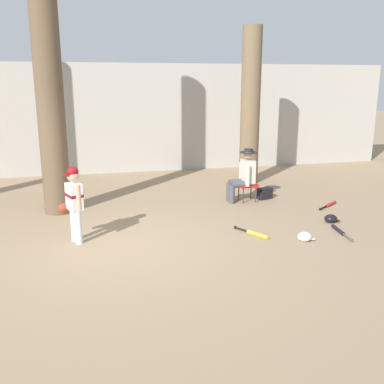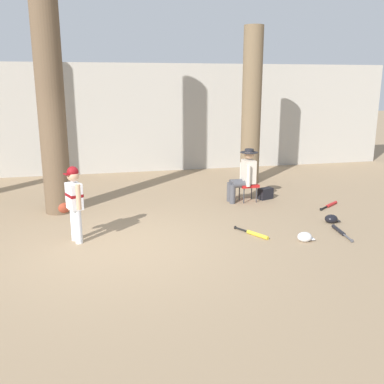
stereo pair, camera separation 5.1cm
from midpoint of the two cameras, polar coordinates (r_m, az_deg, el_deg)
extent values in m
plane|color=#937A5B|center=(7.29, -9.40, -7.20)|extent=(60.00, 60.00, 0.00)
cube|color=#ADA89E|center=(13.17, -11.74, 9.36)|extent=(18.00, 0.36, 3.18)
cylinder|color=brown|center=(9.17, -18.73, 16.90)|extent=(0.54, 0.54, 6.36)
cone|color=brown|center=(9.53, -17.22, -2.52)|extent=(0.86, 0.86, 0.33)
cylinder|color=brown|center=(11.59, 7.53, 10.99)|extent=(0.50, 0.50, 4.02)
cone|color=brown|center=(11.87, 7.22, 1.26)|extent=(0.82, 0.82, 0.30)
cylinder|color=white|center=(7.53, -14.88, -4.45)|extent=(0.12, 0.12, 0.58)
cylinder|color=white|center=(7.69, -15.37, -4.09)|extent=(0.12, 0.12, 0.58)
cube|color=white|center=(7.47, -15.38, -0.56)|extent=(0.30, 0.35, 0.44)
cube|color=maroon|center=(7.46, -15.39, -0.39)|extent=(0.31, 0.36, 0.05)
sphere|color=tan|center=(7.39, -15.55, 2.07)|extent=(0.20, 0.20, 0.20)
sphere|color=maroon|center=(7.38, -15.58, 2.52)|extent=(0.19, 0.19, 0.19)
cube|color=maroon|center=(7.35, -16.22, 2.24)|extent=(0.15, 0.17, 0.02)
cylinder|color=tan|center=(7.23, -14.86, -0.67)|extent=(0.10, 0.10, 0.42)
cylinder|color=tan|center=(7.67, -16.18, -0.85)|extent=(0.10, 0.10, 0.40)
ellipsoid|color=#933823|center=(7.71, -16.57, -2.04)|extent=(0.25, 0.20, 0.18)
cube|color=red|center=(9.91, 7.14, 0.94)|extent=(0.40, 0.40, 0.06)
cylinder|color=#333338|center=(9.77, 6.60, -0.39)|extent=(0.02, 0.02, 0.38)
cylinder|color=#333338|center=(10.04, 6.00, 0.03)|extent=(0.02, 0.02, 0.38)
cylinder|color=#333338|center=(9.88, 8.23, -0.28)|extent=(0.02, 0.02, 0.38)
cylinder|color=#333338|center=(10.15, 7.59, 0.13)|extent=(0.02, 0.02, 0.38)
cylinder|color=#47474C|center=(9.73, 5.12, -0.27)|extent=(0.13, 0.13, 0.43)
cylinder|color=#47474C|center=(9.91, 4.74, 0.02)|extent=(0.13, 0.13, 0.43)
cylinder|color=#47474C|center=(9.74, 6.26, 1.03)|extent=(0.40, 0.15, 0.15)
cylinder|color=#47474C|center=(9.92, 5.86, 1.29)|extent=(0.40, 0.15, 0.15)
cube|color=beige|center=(9.85, 7.19, 2.70)|extent=(0.24, 0.36, 0.52)
cylinder|color=beige|center=(9.63, 7.20, 2.07)|extent=(0.09, 0.09, 0.46)
cylinder|color=beige|center=(10.03, 6.31, 2.59)|extent=(0.09, 0.09, 0.46)
sphere|color=tan|center=(9.78, 7.26, 4.99)|extent=(0.22, 0.22, 0.22)
cylinder|color=#232328|center=(9.77, 7.27, 5.18)|extent=(0.40, 0.40, 0.02)
cylinder|color=#232328|center=(9.77, 7.28, 5.37)|extent=(0.20, 0.20, 0.09)
cube|color=black|center=(10.22, 9.39, -0.18)|extent=(0.38, 0.29, 0.26)
cylinder|color=black|center=(8.35, 18.45, -4.72)|extent=(0.13, 0.47, 0.07)
cylinder|color=#4C4C51|center=(8.02, 19.57, -5.61)|extent=(0.07, 0.31, 0.03)
cylinder|color=#4C4C51|center=(7.88, 20.05, -5.98)|extent=(0.06, 0.02, 0.06)
cylinder|color=yellow|center=(7.76, 8.42, -5.55)|extent=(0.28, 0.43, 0.07)
cylinder|color=black|center=(8.00, 6.31, -4.89)|extent=(0.17, 0.28, 0.03)
cylinder|color=black|center=(8.09, 5.50, -4.63)|extent=(0.06, 0.04, 0.06)
cylinder|color=red|center=(10.04, 17.60, -1.51)|extent=(0.40, 0.32, 0.07)
cylinder|color=black|center=(9.71, 16.70, -1.97)|extent=(0.26, 0.20, 0.03)
cylinder|color=black|center=(9.57, 16.33, -2.16)|extent=(0.05, 0.06, 0.06)
ellipsoid|color=silver|center=(7.70, 14.37, -5.70)|extent=(0.25, 0.22, 0.17)
cube|color=silver|center=(7.77, 15.13, -5.89)|extent=(0.10, 0.12, 0.02)
ellipsoid|color=black|center=(8.83, 17.58, -3.35)|extent=(0.25, 0.23, 0.17)
cube|color=black|center=(8.90, 18.22, -3.52)|extent=(0.10, 0.12, 0.02)
camera|label=1|loc=(0.03, -90.19, -0.05)|focal=40.66mm
camera|label=2|loc=(0.03, 89.81, 0.05)|focal=40.66mm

